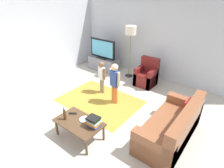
# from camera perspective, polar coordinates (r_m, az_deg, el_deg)

# --- Properties ---
(ground) EXTENTS (7.80, 7.80, 0.00)m
(ground) POSITION_cam_1_polar(r_m,az_deg,el_deg) (4.70, -4.59, -9.75)
(ground) COLOR beige
(wall_back) EXTENTS (6.00, 0.12, 2.70)m
(wall_back) POSITION_cam_1_polar(r_m,az_deg,el_deg) (6.43, 13.71, 13.50)
(wall_back) COLOR silver
(wall_back) RESTS_ON ground
(wall_left) EXTENTS (0.12, 6.00, 2.70)m
(wall_left) POSITION_cam_1_polar(r_m,az_deg,el_deg) (6.38, -25.91, 11.42)
(wall_left) COLOR silver
(wall_left) RESTS_ON ground
(area_rug) EXTENTS (2.20, 1.60, 0.01)m
(area_rug) POSITION_cam_1_polar(r_m,az_deg,el_deg) (5.24, -3.88, -5.25)
(area_rug) COLOR #B28C33
(area_rug) RESTS_ON ground
(tv_stand) EXTENTS (1.20, 0.44, 0.50)m
(tv_stand) POSITION_cam_1_polar(r_m,az_deg,el_deg) (7.11, -2.74, 6.23)
(tv_stand) COLOR slate
(tv_stand) RESTS_ON ground
(tv) EXTENTS (1.10, 0.28, 0.71)m
(tv) POSITION_cam_1_polar(r_m,az_deg,el_deg) (6.90, -2.96, 10.85)
(tv) COLOR black
(tv) RESTS_ON tv_stand
(couch) EXTENTS (0.80, 1.80, 0.86)m
(couch) POSITION_cam_1_polar(r_m,az_deg,el_deg) (4.08, 18.63, -12.95)
(couch) COLOR brown
(couch) RESTS_ON ground
(armchair) EXTENTS (0.60, 0.60, 0.90)m
(armchair) POSITION_cam_1_polar(r_m,az_deg,el_deg) (6.08, 10.77, 2.42)
(armchair) COLOR maroon
(armchair) RESTS_ON ground
(floor_lamp) EXTENTS (0.36, 0.36, 1.78)m
(floor_lamp) POSITION_cam_1_polar(r_m,az_deg,el_deg) (6.22, 5.87, 15.51)
(floor_lamp) COLOR #262626
(floor_lamp) RESTS_ON ground
(child_near_tv) EXTENTS (0.32, 0.18, 1.00)m
(child_near_tv) POSITION_cam_1_polar(r_m,az_deg,el_deg) (5.38, -3.21, 2.97)
(child_near_tv) COLOR gray
(child_near_tv) RESTS_ON ground
(child_center) EXTENTS (0.38, 0.19, 1.15)m
(child_center) POSITION_cam_1_polar(r_m,az_deg,el_deg) (4.83, 0.84, 1.21)
(child_center) COLOR orange
(child_center) RESTS_ON ground
(coffee_table) EXTENTS (1.00, 0.60, 0.42)m
(coffee_table) POSITION_cam_1_polar(r_m,az_deg,el_deg) (3.92, -10.27, -12.02)
(coffee_table) COLOR #513823
(coffee_table) RESTS_ON ground
(book_stack) EXTENTS (0.29, 0.25, 0.21)m
(book_stack) POSITION_cam_1_polar(r_m,az_deg,el_deg) (3.69, -5.83, -11.49)
(book_stack) COLOR #334CA5
(book_stack) RESTS_ON coffee_table
(bottle) EXTENTS (0.06, 0.06, 0.29)m
(bottle) POSITION_cam_1_polar(r_m,az_deg,el_deg) (3.94, -14.56, -9.21)
(bottle) COLOR #4C3319
(bottle) RESTS_ON coffee_table
(tv_remote) EXTENTS (0.17, 0.14, 0.02)m
(tv_remote) POSITION_cam_1_polar(r_m,az_deg,el_deg) (4.12, -12.16, -8.96)
(tv_remote) COLOR black
(tv_remote) RESTS_ON coffee_table
(plate) EXTENTS (0.22, 0.22, 0.02)m
(plate) POSITION_cam_1_polar(r_m,az_deg,el_deg) (3.92, -8.52, -10.84)
(plate) COLOR white
(plate) RESTS_ON coffee_table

